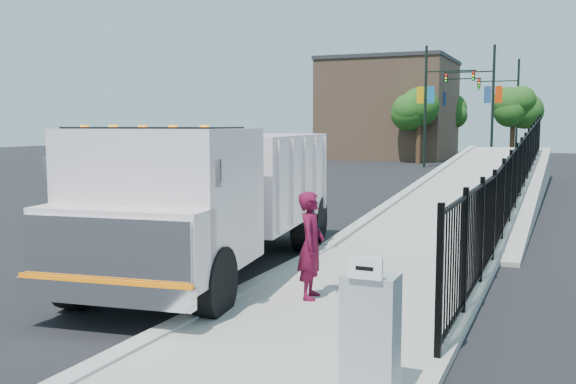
% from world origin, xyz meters
% --- Properties ---
extents(ground, '(120.00, 120.00, 0.00)m').
position_xyz_m(ground, '(0.00, 0.00, 0.00)').
color(ground, black).
rests_on(ground, ground).
extents(sidewalk, '(3.55, 12.00, 0.12)m').
position_xyz_m(sidewalk, '(1.93, -2.00, 0.06)').
color(sidewalk, '#9E998E').
rests_on(sidewalk, ground).
extents(curb, '(0.30, 12.00, 0.16)m').
position_xyz_m(curb, '(0.00, -2.00, 0.08)').
color(curb, '#ADAAA3').
rests_on(curb, ground).
extents(ramp, '(3.95, 24.06, 3.19)m').
position_xyz_m(ramp, '(2.12, 16.00, 0.00)').
color(ramp, '#9E998E').
rests_on(ramp, ground).
extents(iron_fence, '(0.10, 28.00, 1.80)m').
position_xyz_m(iron_fence, '(3.55, 12.00, 0.90)').
color(iron_fence, black).
rests_on(iron_fence, ground).
extents(truck, '(3.79, 8.64, 2.86)m').
position_xyz_m(truck, '(-1.35, 1.24, 1.61)').
color(truck, black).
rests_on(truck, ground).
extents(worker, '(0.51, 0.68, 1.70)m').
position_xyz_m(worker, '(1.21, -0.17, 0.97)').
color(worker, '#580B25').
rests_on(worker, sidewalk).
extents(utility_cabinet, '(0.55, 0.40, 1.25)m').
position_xyz_m(utility_cabinet, '(3.10, -3.32, 0.75)').
color(utility_cabinet, gray).
rests_on(utility_cabinet, sidewalk).
extents(arrow_sign, '(0.35, 0.04, 0.22)m').
position_xyz_m(arrow_sign, '(3.10, -3.54, 1.48)').
color(arrow_sign, white).
rests_on(arrow_sign, utility_cabinet).
extents(debris, '(0.31, 0.31, 0.08)m').
position_xyz_m(debris, '(1.53, 0.66, 0.16)').
color(debris, silver).
rests_on(debris, sidewalk).
extents(light_pole_0, '(3.77, 0.22, 8.00)m').
position_xyz_m(light_pole_0, '(-3.53, 33.40, 4.36)').
color(light_pole_0, black).
rests_on(light_pole_0, ground).
extents(light_pole_1, '(3.78, 0.22, 8.00)m').
position_xyz_m(light_pole_1, '(0.02, 34.63, 4.36)').
color(light_pole_1, black).
rests_on(light_pole_1, ground).
extents(light_pole_2, '(3.77, 0.22, 8.00)m').
position_xyz_m(light_pole_2, '(-4.10, 41.00, 4.36)').
color(light_pole_2, black).
rests_on(light_pole_2, ground).
extents(light_pole_3, '(3.78, 0.22, 8.00)m').
position_xyz_m(light_pole_3, '(0.85, 44.85, 4.36)').
color(light_pole_3, black).
rests_on(light_pole_3, ground).
extents(tree_0, '(2.97, 2.97, 5.48)m').
position_xyz_m(tree_0, '(-5.09, 37.46, 3.96)').
color(tree_0, '#382314').
rests_on(tree_0, ground).
extents(tree_1, '(2.40, 2.40, 5.20)m').
position_xyz_m(tree_1, '(1.22, 39.92, 3.93)').
color(tree_1, '#382314').
rests_on(tree_1, ground).
extents(tree_2, '(2.74, 2.74, 5.37)m').
position_xyz_m(tree_2, '(-4.72, 49.20, 3.95)').
color(tree_2, '#382314').
rests_on(tree_2, ground).
extents(building, '(10.00, 10.00, 8.00)m').
position_xyz_m(building, '(-9.00, 44.00, 4.00)').
color(building, '#8C664C').
rests_on(building, ground).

